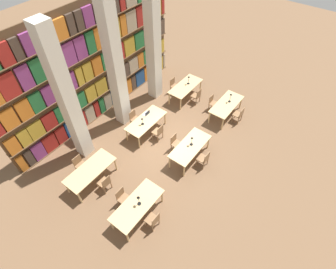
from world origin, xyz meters
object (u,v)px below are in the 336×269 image
Objects in this scene: chair_8 at (158,132)px; laptop at (146,114)px; pillar_right at (153,44)px; reading_table_0 at (137,206)px; chair_4 at (239,114)px; desk_lamp_3 at (142,120)px; chair_7 at (80,164)px; pillar_center at (115,69)px; desk_lamp_4 at (189,79)px; reading_table_4 at (146,122)px; desk_lamp_0 at (139,199)px; chair_10 at (197,96)px; chair_6 at (105,183)px; pillar_left at (67,100)px; reading_table_3 at (90,171)px; chair_1 at (123,197)px; chair_11 at (174,85)px; desk_lamp_2 at (231,96)px; chair_5 at (213,103)px; reading_table_5 at (186,87)px; chair_2 at (204,159)px; desk_lamp_1 at (192,140)px; chair_3 at (176,143)px; chair_0 at (153,220)px; reading_table_1 at (190,147)px; chair_9 at (135,118)px.

laptop is (0.35, 0.99, 0.33)m from chair_8.
reading_table_0 is at bearing -146.28° from pillar_right.
desk_lamp_3 is (-3.55, 3.14, 0.56)m from chair_4.
chair_8 is (3.42, 1.74, -0.21)m from reading_table_0.
chair_7 and chair_8 have the same top height.
pillar_right is 6.80× the size of chair_7.
pillar_center is 12.53× the size of desk_lamp_4.
reading_table_4 is 0.43m from laptop.
desk_lamp_0 is at bearing -151.89° from chair_8.
reading_table_4 is 2.36× the size of chair_10.
pillar_right is 6.80× the size of chair_6.
chair_8 is at bearing -179.98° from chair_10.
pillar_left is 5.05m from pillar_right.
chair_10 is at bearing -6.19° from reading_table_3.
chair_8 is (3.43, 1.01, 0.00)m from chair_1.
reading_table_3 is 6.50× the size of laptop.
desk_lamp_4 is (3.53, -1.48, -1.91)m from pillar_center.
chair_11 is (3.52, 0.77, -0.56)m from desk_lamp_3.
chair_7 is at bearing -167.42° from pillar_center.
desk_lamp_2 is 0.56× the size of chair_7.
desk_lamp_4 is (6.92, 0.00, 0.40)m from reading_table_3.
chair_5 and chair_10 have the same top height.
laptop is 2.94m from reading_table_5.
reading_table_4 is (0.08, 3.22, 0.21)m from chair_2.
reading_table_5 is (3.33, 3.22, 0.21)m from chair_2.
desk_lamp_3 is at bearing 97.54° from desk_lamp_1.
chair_8 and chair_11 have the same top height.
pillar_right is 6.80× the size of chair_3.
desk_lamp_0 is at bearing -143.14° from reading_table_4.
desk_lamp_0 is at bearing -101.33° from pillar_left.
desk_lamp_4 reaches higher than chair_0.
chair_4 is (3.31, -4.64, -2.52)m from pillar_center.
chair_9 reaches higher than reading_table_1.
reading_table_4 is at bearing 6.48° from desk_lamp_3.
reading_table_3 is at bearing 6.40° from chair_11.
chair_1 and chair_11 have the same top height.
pillar_right reaches higher than reading_table_5.
chair_10 is at bearing -88.01° from chair_5.
chair_9 is at bearing 70.81° from desk_lamp_3.
chair_8 is at bearing -168.31° from desk_lamp_4.
chair_7 is at bearing 87.73° from reading_table_3.
reading_table_3 is 2.36× the size of chair_9.
pillar_center is at bearing 180.00° from pillar_right.
chair_1 is 2.24× the size of desk_lamp_3.
pillar_left is 6.80× the size of chair_5.
pillar_left reaches higher than chair_2.
chair_6 is 3.25m from desk_lamp_3.
desk_lamp_4 is at bearing 11.69° from chair_8.
reading_table_1 is 3.58m from desk_lamp_2.
reading_table_4 is 2.36× the size of chair_8.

